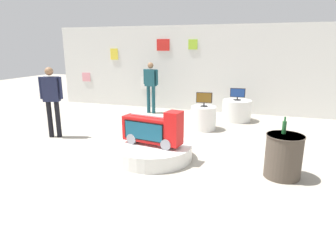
{
  "coord_description": "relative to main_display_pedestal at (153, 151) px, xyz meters",
  "views": [
    {
      "loc": [
        2.04,
        -5.26,
        2.24
      ],
      "look_at": [
        0.23,
        0.25,
        0.66
      ],
      "focal_mm": 31.31,
      "sensor_mm": 36.0,
      "label": 1
    }
  ],
  "objects": [
    {
      "name": "back_wall_display",
      "position": [
        0.03,
        4.89,
        1.32
      ],
      "size": [
        11.32,
        0.13,
        2.94
      ],
      "color": "silver",
      "rests_on": "ground"
    },
    {
      "name": "display_pedestal_left_rear",
      "position": [
        1.32,
        3.78,
        0.17
      ],
      "size": [
        0.87,
        0.87,
        0.64
      ],
      "primitive_type": "cylinder",
      "color": "silver",
      "rests_on": "ground"
    },
    {
      "name": "tv_on_center_rear",
      "position": [
        0.55,
        2.48,
        0.71
      ],
      "size": [
        0.43,
        0.2,
        0.39
      ],
      "color": "black",
      "rests_on": "display_pedestal_center_rear"
    },
    {
      "name": "tv_on_left_rear",
      "position": [
        1.32,
        3.77,
        0.69
      ],
      "size": [
        0.45,
        0.23,
        0.36
      ],
      "color": "black",
      "rests_on": "display_pedestal_left_rear"
    },
    {
      "name": "main_display_pedestal",
      "position": [
        0.0,
        0.0,
        0.0
      ],
      "size": [
        1.62,
        1.62,
        0.3
      ],
      "primitive_type": "cylinder",
      "color": "silver",
      "rests_on": "ground"
    },
    {
      "name": "side_table_round",
      "position": [
        2.49,
        -0.12,
        0.25
      ],
      "size": [
        0.64,
        0.64,
        0.77
      ],
      "color": "#4C4238",
      "rests_on": "ground"
    },
    {
      "name": "display_pedestal_center_rear",
      "position": [
        0.55,
        2.48,
        0.17
      ],
      "size": [
        0.68,
        0.68,
        0.64
      ],
      "primitive_type": "cylinder",
      "color": "silver",
      "rests_on": "ground"
    },
    {
      "name": "novelty_firetruck_tv",
      "position": [
        0.02,
        -0.01,
        0.46
      ],
      "size": [
        1.28,
        0.55,
        0.74
      ],
      "color": "gray",
      "rests_on": "main_display_pedestal"
    },
    {
      "name": "shopper_browsing_near_truck",
      "position": [
        -1.58,
        3.95,
        0.86
      ],
      "size": [
        0.55,
        0.26,
        1.72
      ],
      "color": "#194751",
      "rests_on": "ground"
    },
    {
      "name": "ground_plane",
      "position": [
        0.03,
        -0.03,
        -0.15
      ],
      "size": [
        30.0,
        30.0,
        0.0
      ],
      "primitive_type": "plane",
      "color": "#A8A091"
    },
    {
      "name": "bottle_on_side_table",
      "position": [
        2.46,
        -0.03,
        0.74
      ],
      "size": [
        0.07,
        0.07,
        0.3
      ],
      "color": "#195926",
      "rests_on": "side_table_round"
    },
    {
      "name": "shopper_browsing_rear",
      "position": [
        -2.89,
        0.61,
        0.88
      ],
      "size": [
        0.53,
        0.31,
        1.75
      ],
      "color": "black",
      "rests_on": "ground"
    }
  ]
}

